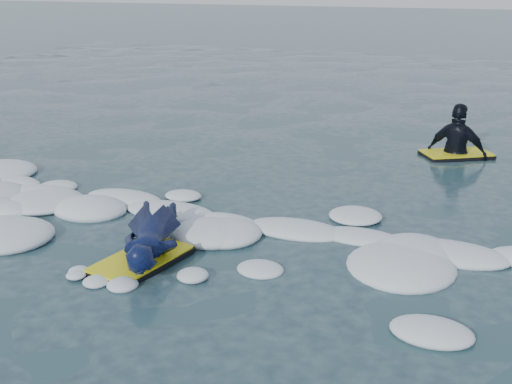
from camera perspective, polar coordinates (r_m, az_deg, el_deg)
ground at (r=7.34m, az=-10.64°, el=-6.23°), size 120.00×120.00×0.00m
foam_band at (r=8.15m, az=-6.84°, el=-3.42°), size 12.00×3.10×0.30m
prone_woman_unit at (r=7.37m, az=-9.35°, el=-4.01°), size 1.28×1.88×0.46m
waiting_rider_unit at (r=11.87m, az=17.38°, el=3.22°), size 1.37×1.19×1.80m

